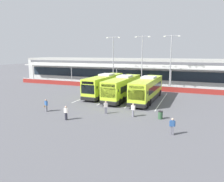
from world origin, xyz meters
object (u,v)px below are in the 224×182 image
Objects in this scene: pedestrian_in_dark_coat at (133,110)px; pedestrian_near_bin at (172,126)px; lamp_post_centre at (142,59)px; pedestrian_approaching_bus at (106,107)px; coach_bus_centre at (147,90)px; pedestrian_with_handbag at (46,105)px; coach_bus_leftmost at (104,85)px; lamp_post_east at (171,59)px; coach_bus_left_centre at (123,88)px; litter_bin at (160,115)px; lamp_post_west at (113,58)px; pedestrian_child at (66,112)px.

pedestrian_in_dark_coat and pedestrian_near_bin have the same top height.
pedestrian_approaching_bus is at bearing -88.95° from lamp_post_centre.
coach_bus_centre is 14.24m from pedestrian_near_bin.
lamp_post_centre is (7.24, 22.50, 5.43)m from pedestrian_with_handbag.
pedestrian_with_handbag and pedestrian_in_dark_coat have the same top height.
coach_bus_leftmost reaches higher than pedestrian_near_bin.
lamp_post_east is (10.16, 10.40, 4.50)m from coach_bus_leftmost.
coach_bus_left_centre is 11.60m from litter_bin.
coach_bus_left_centre is 12.94m from pedestrian_with_handbag.
coach_bus_centre is at bearing 0.32° from coach_bus_left_centre.
lamp_post_centre reaches higher than litter_bin.
coach_bus_left_centre is 1.11× the size of lamp_post_centre.
pedestrian_with_handbag is at bearing -171.25° from litter_bin.
pedestrian_in_dark_coat is 21.65m from lamp_post_centre.
lamp_post_east is at bearing 60.16° from pedestrian_with_handbag.
lamp_post_west reaches higher than pedestrian_near_bin.
lamp_post_centre is (-3.63, 11.51, 4.50)m from coach_bus_centre.
lamp_post_centre reaches higher than pedestrian_approaching_bus.
pedestrian_near_bin is at bearing -55.06° from coach_bus_left_centre.
pedestrian_child is at bearing -109.32° from lamp_post_east.
coach_bus_leftmost is at bearing 76.77° from pedestrian_with_handbag.
coach_bus_left_centre reaches higher than pedestrian_with_handbag.
coach_bus_left_centre is 7.54× the size of pedestrian_with_handbag.
coach_bus_centre is 15.98m from lamp_post_west.
litter_bin is at bearing 5.45° from pedestrian_in_dark_coat.
lamp_post_east is (13.07, 22.79, 5.43)m from pedestrian_with_handbag.
coach_bus_left_centre is at bearing -179.68° from coach_bus_centre.
lamp_post_east is at bearing 93.47° from litter_bin.
pedestrian_with_handbag is 14.50m from litter_bin.
pedestrian_in_dark_coat is (11.14, 1.90, 0.02)m from pedestrian_with_handbag.
lamp_post_east reaches higher than pedestrian_near_bin.
lamp_post_centre is 11.83× the size of litter_bin.
pedestrian_in_dark_coat is (4.31, -9.06, -0.91)m from coach_bus_left_centre.
pedestrian_near_bin is at bearing -1.00° from pedestrian_child.
pedestrian_with_handbag is 23.14m from lamp_post_west.
pedestrian_approaching_bus is at bearing 50.51° from pedestrian_child.
coach_bus_centre is at bearing 111.41° from pedestrian_near_bin.
coach_bus_centre is at bearing 70.30° from pedestrian_approaching_bus.
coach_bus_left_centre is 10.07m from pedestrian_in_dark_coat.
litter_bin is (14.32, 2.20, -0.39)m from pedestrian_with_handbag.
pedestrian_near_bin is at bearing -68.59° from coach_bus_centre.
coach_bus_left_centre is 4.04m from coach_bus_centre.
lamp_post_west is 1.00× the size of lamp_post_east.
litter_bin is at bearing -56.15° from lamp_post_west.
pedestrian_with_handbag is at bearing -103.23° from coach_bus_leftmost.
lamp_post_east reaches higher than coach_bus_leftmost.
coach_bus_centre is at bearing -48.59° from lamp_post_west.
coach_bus_leftmost is 11.26m from lamp_post_west.
lamp_post_west is 12.35m from lamp_post_east.
pedestrian_child is (-6.50, -13.02, -0.91)m from coach_bus_centre.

